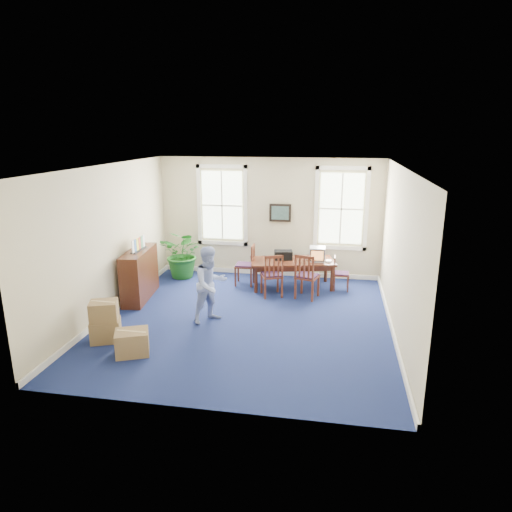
% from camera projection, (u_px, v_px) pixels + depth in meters
% --- Properties ---
extents(floor, '(6.50, 6.50, 0.00)m').
position_uv_depth(floor, '(246.00, 320.00, 9.65)').
color(floor, navy).
rests_on(floor, ground).
extents(ceiling, '(6.50, 6.50, 0.00)m').
position_uv_depth(ceiling, '(246.00, 167.00, 8.80)').
color(ceiling, white).
rests_on(ceiling, ground).
extents(wall_back, '(6.50, 0.00, 6.50)m').
position_uv_depth(wall_back, '(269.00, 218.00, 12.31)').
color(wall_back, beige).
rests_on(wall_back, ground).
extents(wall_front, '(6.50, 0.00, 6.50)m').
position_uv_depth(wall_front, '(199.00, 305.00, 6.14)').
color(wall_front, beige).
rests_on(wall_front, ground).
extents(wall_left, '(0.00, 6.50, 6.50)m').
position_uv_depth(wall_left, '(108.00, 241.00, 9.72)').
color(wall_left, beige).
rests_on(wall_left, ground).
extents(wall_right, '(0.00, 6.50, 6.50)m').
position_uv_depth(wall_right, '(400.00, 254.00, 8.72)').
color(wall_right, beige).
rests_on(wall_right, ground).
extents(baseboard_back, '(6.00, 0.04, 0.12)m').
position_uv_depth(baseboard_back, '(269.00, 272.00, 12.69)').
color(baseboard_back, white).
rests_on(baseboard_back, ground).
extents(baseboard_left, '(0.04, 6.50, 0.12)m').
position_uv_depth(baseboard_left, '(115.00, 308.00, 10.13)').
color(baseboard_left, white).
rests_on(baseboard_left, ground).
extents(baseboard_right, '(0.04, 6.50, 0.12)m').
position_uv_depth(baseboard_right, '(392.00, 328.00, 9.14)').
color(baseboard_right, white).
rests_on(baseboard_right, ground).
extents(window_left, '(1.40, 0.12, 2.20)m').
position_uv_depth(window_left, '(222.00, 205.00, 12.43)').
color(window_left, white).
rests_on(window_left, ground).
extents(window_right, '(1.40, 0.12, 2.20)m').
position_uv_depth(window_right, '(341.00, 209.00, 11.89)').
color(window_right, white).
rests_on(window_right, ground).
extents(wall_picture, '(0.58, 0.06, 0.48)m').
position_uv_depth(wall_picture, '(280.00, 213.00, 12.17)').
color(wall_picture, black).
rests_on(wall_picture, ground).
extents(conference_table, '(2.25, 1.40, 0.71)m').
position_uv_depth(conference_table, '(292.00, 274.00, 11.60)').
color(conference_table, '#441F11').
rests_on(conference_table, ground).
extents(crt_tv, '(0.40, 0.44, 0.35)m').
position_uv_depth(crt_tv, '(317.00, 254.00, 11.40)').
color(crt_tv, '#B7B7BC').
rests_on(crt_tv, conference_table).
extents(game_console, '(0.16, 0.19, 0.04)m').
position_uv_depth(game_console, '(329.00, 261.00, 11.35)').
color(game_console, white).
rests_on(game_console, conference_table).
extents(equipment_bag, '(0.50, 0.37, 0.22)m').
position_uv_depth(equipment_bag, '(283.00, 255.00, 11.56)').
color(equipment_bag, black).
rests_on(equipment_bag, conference_table).
extents(chair_near_left, '(0.62, 0.62, 1.06)m').
position_uv_depth(chair_near_left, '(272.00, 275.00, 10.95)').
color(chair_near_left, maroon).
rests_on(chair_near_left, ground).
extents(chair_near_right, '(0.61, 0.61, 1.10)m').
position_uv_depth(chair_near_right, '(307.00, 276.00, 10.80)').
color(chair_near_right, maroon).
rests_on(chair_near_right, ground).
extents(chair_end_left, '(0.48, 0.48, 1.05)m').
position_uv_depth(chair_end_left, '(245.00, 265.00, 11.76)').
color(chair_end_left, maroon).
rests_on(chair_end_left, ground).
extents(chair_end_right, '(0.39, 0.39, 0.86)m').
position_uv_depth(chair_end_right, '(341.00, 273.00, 11.38)').
color(chair_end_right, maroon).
rests_on(chair_end_right, ground).
extents(man, '(0.98, 0.99, 1.61)m').
position_uv_depth(man, '(210.00, 284.00, 9.41)').
color(man, '#94A6DF').
rests_on(man, ground).
extents(credenza, '(0.63, 1.63, 1.25)m').
position_uv_depth(credenza, '(140.00, 273.00, 10.78)').
color(credenza, '#441F11').
rests_on(credenza, ground).
extents(brochure_rack, '(0.32, 0.73, 0.32)m').
position_uv_depth(brochure_rack, '(138.00, 241.00, 10.57)').
color(brochure_rack, '#99999E').
rests_on(brochure_rack, credenza).
extents(potted_plant, '(1.41, 1.30, 1.33)m').
position_uv_depth(potted_plant, '(184.00, 254.00, 12.29)').
color(potted_plant, '#195819').
rests_on(potted_plant, ground).
extents(cardboard_boxes, '(1.87, 1.87, 0.83)m').
position_uv_depth(cardboard_boxes, '(118.00, 319.00, 8.67)').
color(cardboard_boxes, olive).
rests_on(cardboard_boxes, ground).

